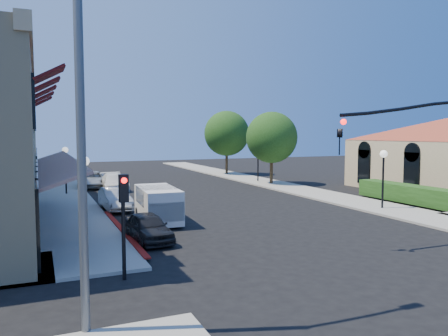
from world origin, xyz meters
name	(u,v)px	position (x,y,z in m)	size (l,w,h in m)	color
ground	(360,263)	(0.00, 0.00, 0.00)	(120.00, 120.00, 0.00)	black
sidewalk_left	(60,187)	(-8.75, 27.00, 0.06)	(3.50, 50.00, 0.12)	#9B988D
sidewalk_right	(246,178)	(8.75, 27.00, 0.06)	(3.50, 50.00, 0.12)	#9B988D
curb_red_strip	(122,233)	(-6.90, 8.00, 0.00)	(0.25, 10.00, 0.06)	maroon
hedge	(409,204)	(11.70, 9.00, 0.00)	(1.40, 8.00, 1.10)	#1D4112
street_tree_a	(272,137)	(8.80, 22.00, 4.19)	(4.56, 4.56, 6.48)	#392717
street_tree_b	(227,133)	(8.80, 32.00, 4.54)	(4.94, 4.94, 7.02)	#392717
signal_mast_arm	(447,145)	(5.86, 1.50, 4.09)	(8.01, 0.39, 6.00)	black
secondary_signal	(124,207)	(-8.00, 1.41, 2.32)	(0.28, 0.42, 3.32)	black
cobra_streetlight	(97,102)	(-9.15, -2.00, 5.27)	(3.60, 0.25, 9.31)	#595B5E
lamppost_left_near	(85,175)	(-8.50, 8.00, 2.74)	(0.44, 0.44, 3.57)	black
lamppost_left_far	(65,158)	(-8.50, 22.00, 2.74)	(0.44, 0.44, 3.57)	black
lamppost_right_near	(383,164)	(8.50, 8.00, 2.74)	(0.44, 0.44, 3.57)	black
lamppost_right_far	(258,153)	(8.50, 24.00, 2.74)	(0.44, 0.44, 3.57)	black
white_van	(158,203)	(-4.81, 9.55, 1.04)	(1.99, 4.16, 1.80)	silver
parked_car_a	(148,227)	(-6.17, 6.00, 0.60)	(1.43, 3.54, 1.21)	black
parked_car_b	(115,199)	(-6.20, 14.25, 0.66)	(1.40, 4.01, 1.32)	#A7AAAD
parked_car_c	(114,182)	(-4.80, 23.38, 0.67)	(1.89, 4.64, 1.35)	white
parked_car_d	(92,180)	(-6.20, 26.00, 0.68)	(2.24, 4.86, 1.35)	#AAADAF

